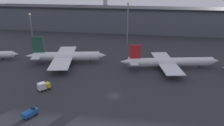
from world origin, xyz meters
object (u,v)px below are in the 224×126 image
at_px(airplane_2, 169,62).
at_px(service_vehicle_4, 30,113).
at_px(airplane_1, 66,56).
at_px(service_vehicle_5, 43,86).

height_order(airplane_2, service_vehicle_4, airplane_2).
bearing_deg(airplane_1, service_vehicle_4, -95.15).
xyz_separation_m(airplane_2, service_vehicle_5, (-51.07, -31.17, -1.57)).
height_order(airplane_1, service_vehicle_5, airplane_1).
bearing_deg(airplane_1, airplane_2, -10.62).
bearing_deg(airplane_2, service_vehicle_4, -145.84).
relative_size(airplane_2, service_vehicle_4, 9.04).
bearing_deg(service_vehicle_5, airplane_2, -17.92).
xyz_separation_m(airplane_1, service_vehicle_4, (5.42, -47.71, -2.39)).
height_order(airplane_2, service_vehicle_5, airplane_2).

